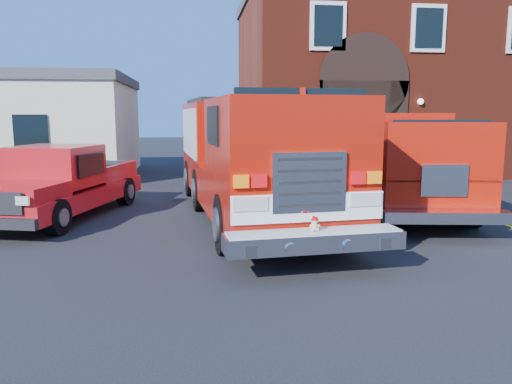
{
  "coord_description": "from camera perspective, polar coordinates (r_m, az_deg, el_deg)",
  "views": [
    {
      "loc": [
        -1.1,
        -10.13,
        2.71
      ],
      "look_at": [
        0.0,
        -1.2,
        1.3
      ],
      "focal_mm": 35.0,
      "sensor_mm": 36.0,
      "label": 1
    }
  ],
  "objects": [
    {
      "name": "ground",
      "position": [
        10.54,
        -0.81,
        -5.99
      ],
      "size": [
        100.0,
        100.0,
        0.0
      ],
      "primitive_type": "plane",
      "color": "black",
      "rests_on": "ground"
    },
    {
      "name": "parking_stripe_near",
      "position": [
        13.75,
        26.77,
        -3.42
      ],
      "size": [
        0.12,
        3.0,
        0.01
      ],
      "primitive_type": "cube",
      "color": "yellow",
      "rests_on": "ground"
    },
    {
      "name": "parking_stripe_mid",
      "position": [
        16.27,
        20.94,
        -1.27
      ],
      "size": [
        0.12,
        3.0,
        0.01
      ],
      "primitive_type": "cube",
      "color": "yellow",
      "rests_on": "ground"
    },
    {
      "name": "parking_stripe_far",
      "position": [
        18.93,
        16.71,
        0.3
      ],
      "size": [
        0.12,
        3.0,
        0.01
      ],
      "primitive_type": "cube",
      "color": "yellow",
      "rests_on": "ground"
    },
    {
      "name": "fire_station",
      "position": [
        26.19,
        15.99,
        11.94
      ],
      "size": [
        15.2,
        10.2,
        8.45
      ],
      "color": "maroon",
      "rests_on": "ground"
    },
    {
      "name": "side_building",
      "position": [
        24.44,
        -26.09,
        6.81
      ],
      "size": [
        10.2,
        8.2,
        4.35
      ],
      "color": "beige",
      "rests_on": "ground"
    },
    {
      "name": "fire_engine",
      "position": [
        13.15,
        -0.74,
        4.28
      ],
      "size": [
        3.85,
        10.58,
        3.19
      ],
      "color": "black",
      "rests_on": "ground"
    },
    {
      "name": "pickup_truck",
      "position": [
        14.07,
        -21.27,
        0.92
      ],
      "size": [
        3.58,
        6.18,
        1.91
      ],
      "color": "black",
      "rests_on": "ground"
    },
    {
      "name": "secondary_truck",
      "position": [
        15.33,
        15.82,
        4.01
      ],
      "size": [
        3.82,
        8.73,
        2.74
      ],
      "color": "black",
      "rests_on": "ground"
    }
  ]
}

